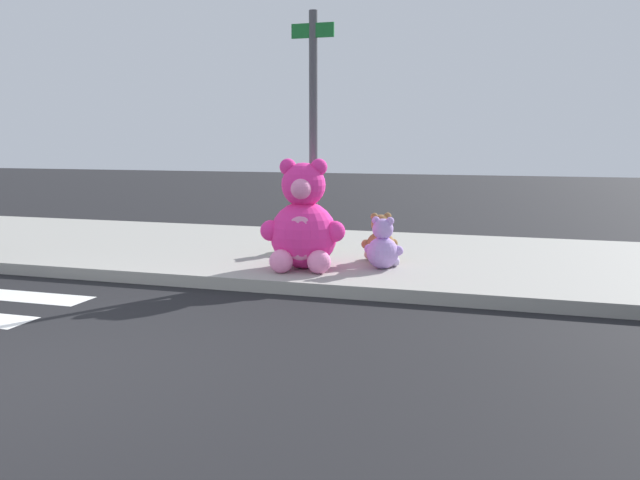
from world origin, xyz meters
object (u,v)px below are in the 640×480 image
object	(u,v)px
plush_lime	(296,235)
plush_brown	(380,242)
plush_pink_large	(303,225)
plush_lavender	(383,248)
sign_pole	(313,131)

from	to	relation	value
plush_lime	plush_brown	distance (m)	1.35
plush_lime	plush_brown	xyz separation A→B (m)	(1.30, -0.38, 0.01)
plush_pink_large	plush_lime	xyz separation A→B (m)	(-0.49, 1.16, -0.30)
plush_lavender	plush_brown	xyz separation A→B (m)	(-0.14, 0.49, -0.00)
plush_pink_large	plush_brown	world-z (taller)	plush_pink_large
sign_pole	plush_pink_large	xyz separation A→B (m)	(0.06, -0.59, -1.15)
sign_pole	plush_pink_large	bearing A→B (deg)	-84.63
plush_brown	plush_lavender	bearing A→B (deg)	-74.07
plush_brown	sign_pole	bearing A→B (deg)	-166.93
plush_brown	plush_pink_large	bearing A→B (deg)	-135.55
plush_pink_large	plush_lime	distance (m)	1.30
sign_pole	plush_brown	bearing A→B (deg)	13.07
plush_lavender	plush_brown	distance (m)	0.51
plush_pink_large	plush_brown	size ratio (longest dim) A/B	2.11
plush_lavender	plush_brown	size ratio (longest dim) A/B	1.01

